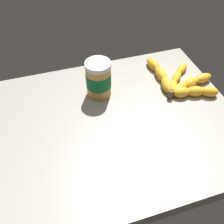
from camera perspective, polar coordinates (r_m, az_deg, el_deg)
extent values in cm
cube|color=gray|center=(86.22, 1.03, -2.85)|extent=(79.18, 64.08, 4.62)
ellipsoid|color=gold|center=(94.53, 14.93, 4.17)|extent=(6.56, 4.39, 3.66)
ellipsoid|color=gold|center=(96.29, 17.69, 4.33)|extent=(6.91, 5.16, 3.66)
ellipsoid|color=gold|center=(97.78, 20.46, 4.20)|extent=(7.11, 5.82, 3.66)
ellipsoid|color=gold|center=(95.92, 14.42, 4.95)|extent=(7.97, 5.90, 3.51)
ellipsoid|color=gold|center=(99.59, 16.72, 6.14)|extent=(7.80, 5.09, 3.51)
ellipsoid|color=gold|center=(103.07, 19.17, 6.98)|extent=(7.48, 4.18, 3.51)
ellipsoid|color=gold|center=(96.77, 13.11, 5.40)|extent=(6.70, 7.66, 2.82)
ellipsoid|color=gold|center=(101.42, 13.90, 7.40)|extent=(7.20, 7.31, 2.82)
ellipsoid|color=gold|center=(106.10, 15.01, 9.09)|extent=(7.57, 6.85, 2.82)
ellipsoid|color=gold|center=(96.44, 11.90, 5.81)|extent=(5.02, 8.71, 3.64)
ellipsoid|color=gold|center=(101.07, 10.64, 8.17)|extent=(3.89, 8.30, 3.64)
ellipsoid|color=gold|center=(105.56, 9.00, 10.26)|extent=(4.55, 8.56, 3.64)
cylinder|color=brown|center=(93.10, 12.69, 3.90)|extent=(2.00, 2.00, 3.00)
cylinder|color=#BF8442|center=(89.99, -2.93, 6.85)|extent=(8.50, 8.50, 11.69)
cylinder|color=#0F592D|center=(89.62, -2.95, 7.14)|extent=(8.67, 8.67, 5.26)
cylinder|color=silver|center=(85.97, -3.10, 10.26)|extent=(8.70, 8.70, 1.54)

